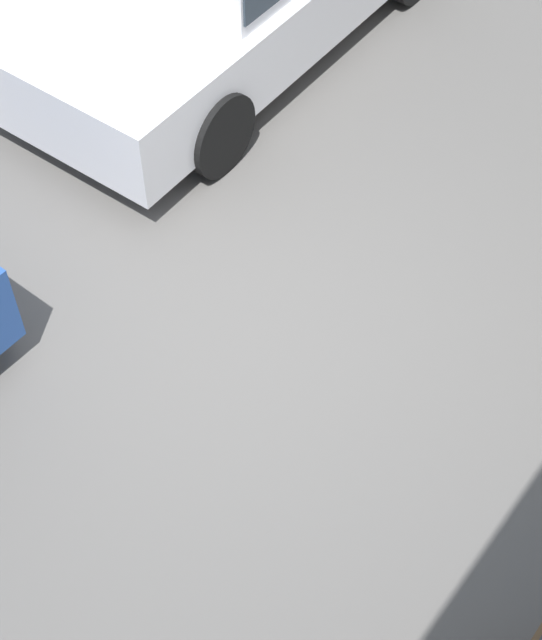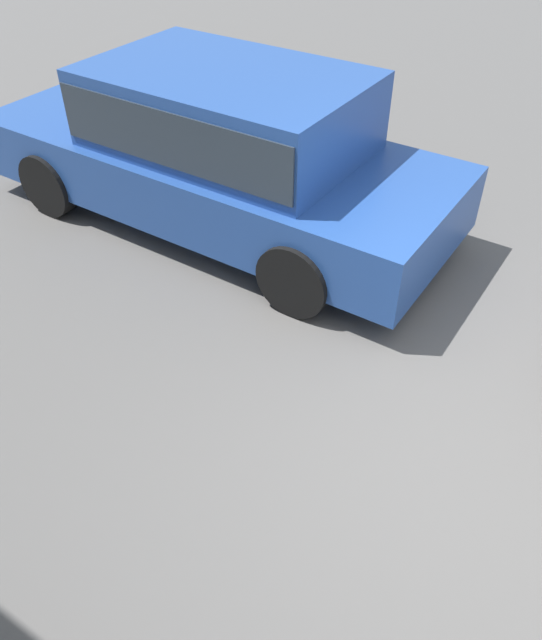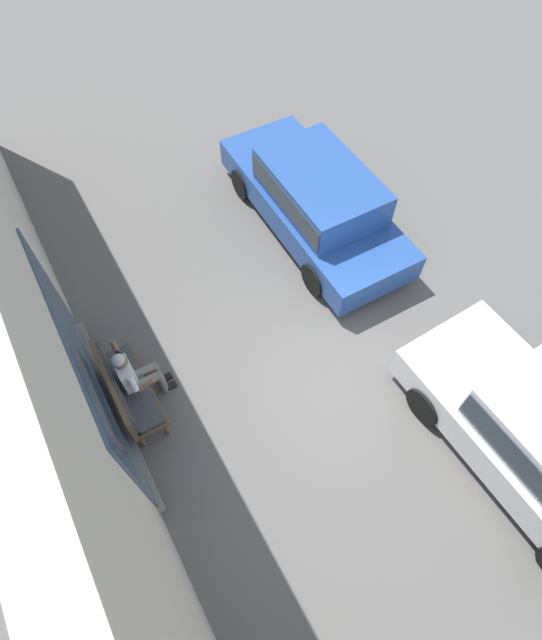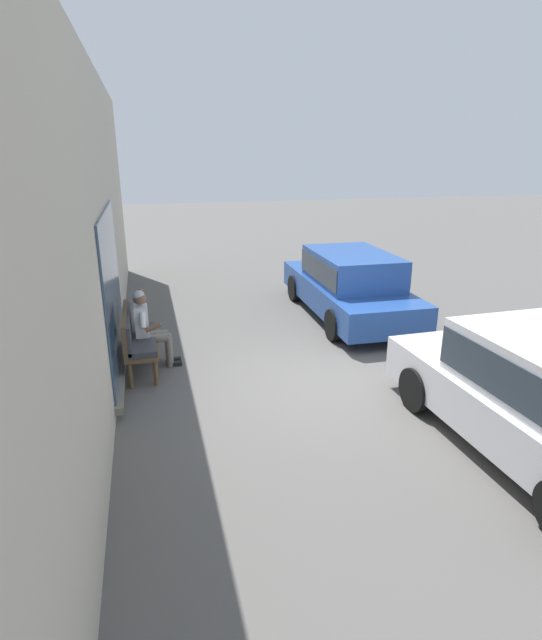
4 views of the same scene
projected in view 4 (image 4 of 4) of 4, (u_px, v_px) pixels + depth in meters
ground_plane at (323, 384)px, 8.05m from camera, size 60.00×60.00×0.00m
building_facade at (83, 243)px, 6.49m from camera, size 18.00×0.51×4.88m
bench at (135, 336)px, 8.39m from camera, size 1.56×0.55×1.04m
person_on_phone at (148, 326)px, 8.48m from camera, size 0.73×0.74×1.38m
parked_car_mid at (349, 282)px, 11.06m from camera, size 4.63×1.92×1.48m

